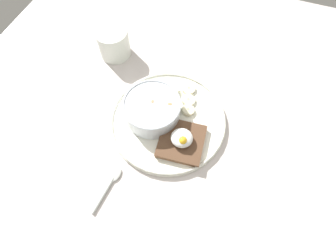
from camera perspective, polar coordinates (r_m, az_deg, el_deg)
The scene contains 11 objects.
ground_plane at distance 68.05cm, azimuth 0.00°, elevation -1.66°, with size 120.00×120.00×2.00cm, color beige.
plate at distance 66.46cm, azimuth 0.00°, elevation -0.93°, with size 29.32×29.32×1.60cm.
oatmeal_bowl at distance 64.49cm, azimuth -3.54°, elevation 1.31°, with size 14.24×14.24×5.54cm.
toast_slice at distance 62.73cm, azimuth 2.94°, elevation -5.64°, with size 11.43×11.43×1.57cm.
poached_egg at distance 60.84cm, azimuth 3.04°, elevation -4.96°, with size 5.21×4.96×2.99cm.
banana_slice_front at distance 68.76cm, azimuth 4.44°, elevation 3.37°, with size 4.67×4.61×1.45cm.
banana_slice_left at distance 70.23cm, azimuth 1.14°, elevation 5.54°, with size 3.73×3.80×1.46cm.
banana_slice_back at distance 70.88cm, azimuth 4.51°, elevation 5.86°, with size 5.08×5.06×1.28cm.
banana_slice_right at distance 67.09cm, azimuth 4.37°, elevation 1.19°, with size 4.15×4.07×1.52cm.
coffee_mug at distance 79.29cm, azimuth -11.81°, elevation 15.33°, with size 9.37×11.27×8.43cm.
spoon at distance 62.22cm, azimuth -12.53°, elevation -14.27°, with size 2.79×11.32×0.80cm.
Camera 1 is at (10.65, -29.88, 61.20)cm, focal length 28.00 mm.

